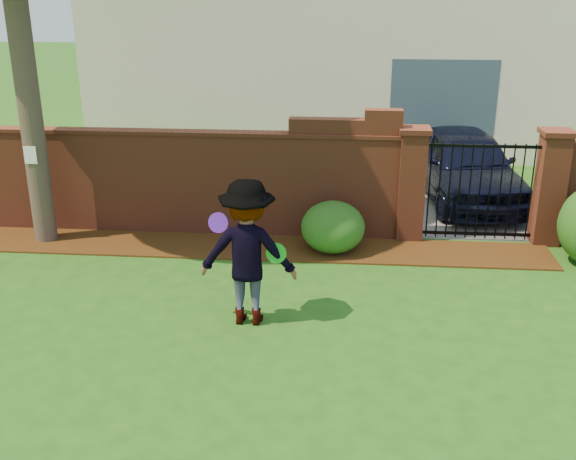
# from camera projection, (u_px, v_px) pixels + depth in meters

# --- Properties ---
(ground) EXTENTS (80.00, 80.00, 0.01)m
(ground) POSITION_uv_depth(u_px,v_px,m) (225.00, 356.00, 7.86)
(ground) COLOR #245715
(ground) RESTS_ON ground
(mulch_bed) EXTENTS (11.10, 1.08, 0.03)m
(mulch_bed) POSITION_uv_depth(u_px,v_px,m) (203.00, 246.00, 11.05)
(mulch_bed) COLOR #3A1F0A
(mulch_bed) RESTS_ON ground
(brick_wall) EXTENTS (8.70, 0.31, 2.16)m
(brick_wall) POSITION_uv_depth(u_px,v_px,m) (147.00, 179.00, 11.44)
(brick_wall) COLOR brown
(brick_wall) RESTS_ON ground
(pillar_left) EXTENTS (0.50, 0.50, 1.88)m
(pillar_left) POSITION_uv_depth(u_px,v_px,m) (411.00, 184.00, 11.07)
(pillar_left) COLOR brown
(pillar_left) RESTS_ON ground
(pillar_right) EXTENTS (0.50, 0.50, 1.88)m
(pillar_right) POSITION_uv_depth(u_px,v_px,m) (550.00, 187.00, 10.89)
(pillar_right) COLOR brown
(pillar_right) RESTS_ON ground
(iron_gate) EXTENTS (1.78, 0.03, 1.60)m
(iron_gate) POSITION_uv_depth(u_px,v_px,m) (480.00, 191.00, 11.02)
(iron_gate) COLOR black
(iron_gate) RESTS_ON ground
(driveway) EXTENTS (3.20, 8.00, 0.01)m
(driveway) POSITION_uv_depth(u_px,v_px,m) (444.00, 175.00, 15.05)
(driveway) COLOR slate
(driveway) RESTS_ON ground
(house) EXTENTS (12.40, 6.40, 6.30)m
(house) POSITION_uv_depth(u_px,v_px,m) (338.00, 16.00, 17.89)
(house) COLOR #F0E5C9
(house) RESTS_ON ground
(car) EXTENTS (2.17, 4.27, 1.39)m
(car) POSITION_uv_depth(u_px,v_px,m) (468.00, 168.00, 12.97)
(car) COLOR black
(car) RESTS_ON ground
(paper_notice) EXTENTS (0.20, 0.01, 0.28)m
(paper_notice) POSITION_uv_depth(u_px,v_px,m) (30.00, 155.00, 10.63)
(paper_notice) COLOR white
(paper_notice) RESTS_ON tree
(shrub_left) EXTENTS (1.01, 1.01, 0.82)m
(shrub_left) POSITION_uv_depth(u_px,v_px,m) (333.00, 227.00, 10.71)
(shrub_left) COLOR #185018
(shrub_left) RESTS_ON ground
(man) EXTENTS (1.22, 0.72, 1.86)m
(man) POSITION_uv_depth(u_px,v_px,m) (247.00, 254.00, 8.31)
(man) COLOR gray
(man) RESTS_ON ground
(frisbee_purple) EXTENTS (0.26, 0.11, 0.25)m
(frisbee_purple) POSITION_uv_depth(u_px,v_px,m) (218.00, 223.00, 8.22)
(frisbee_purple) COLOR #5B1DB9
(frisbee_purple) RESTS_ON man
(frisbee_green) EXTENTS (0.26, 0.09, 0.25)m
(frisbee_green) POSITION_uv_depth(u_px,v_px,m) (276.00, 253.00, 8.20)
(frisbee_green) COLOR green
(frisbee_green) RESTS_ON man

